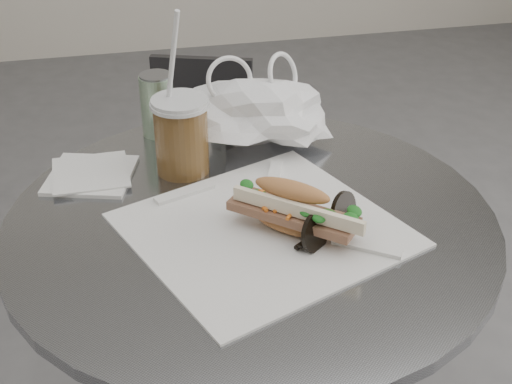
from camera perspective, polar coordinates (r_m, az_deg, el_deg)
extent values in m
cylinder|color=slate|center=(1.11, -0.43, -2.39)|extent=(0.76, 0.76, 0.02)
cylinder|color=#2A2A2C|center=(2.12, -4.51, -7.71)|extent=(0.31, 0.31, 0.02)
cylinder|color=#2A2A2C|center=(2.00, -4.74, -3.31)|extent=(0.06, 0.06, 0.41)
cylinder|color=#2A2A2C|center=(1.89, -5.01, 1.84)|extent=(0.35, 0.35, 0.02)
cube|color=#2A2A2C|center=(1.98, -4.30, 7.45)|extent=(0.27, 0.11, 0.24)
cube|color=white|center=(1.07, 0.63, -3.03)|extent=(0.47, 0.46, 0.00)
ellipsoid|color=#BC8047|center=(1.05, 2.96, -2.62)|extent=(0.23, 0.22, 0.03)
cube|color=brown|center=(1.04, 2.99, -1.73)|extent=(0.18, 0.17, 0.01)
ellipsoid|color=#BC8047|center=(1.04, 2.90, -0.20)|extent=(0.24, 0.22, 0.04)
cylinder|color=brown|center=(1.20, -5.97, 4.25)|extent=(0.09, 0.09, 0.12)
cylinder|color=silver|center=(1.17, -6.15, 7.12)|extent=(0.10, 0.10, 0.01)
cylinder|color=white|center=(1.16, -6.83, 9.26)|extent=(0.04, 0.06, 0.22)
cylinder|color=black|center=(1.02, 4.77, -3.31)|extent=(0.06, 0.05, 0.06)
cylinder|color=black|center=(1.07, 7.00, -1.54)|extent=(0.06, 0.05, 0.06)
cube|color=black|center=(1.05, 5.90, -2.72)|extent=(0.02, 0.02, 0.01)
cube|color=white|center=(1.23, -13.07, 1.33)|extent=(0.17, 0.17, 0.01)
cube|color=white|center=(1.23, -13.09, 1.53)|extent=(0.13, 0.13, 0.00)
cylinder|color=#508950|center=(1.34, -7.89, 6.88)|extent=(0.06, 0.06, 0.11)
cylinder|color=slate|center=(1.31, -8.08, 9.22)|extent=(0.06, 0.06, 0.00)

